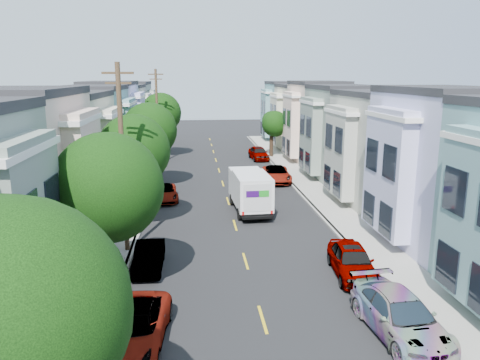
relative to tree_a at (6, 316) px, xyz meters
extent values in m
plane|color=black|center=(6.30, 14.00, -4.91)|extent=(160.00, 160.00, 0.00)
cube|color=black|center=(6.30, 29.00, -4.90)|extent=(12.00, 70.00, 0.02)
cube|color=gray|center=(0.25, 29.00, -4.84)|extent=(0.30, 70.00, 0.15)
cube|color=gray|center=(12.35, 29.00, -4.84)|extent=(0.30, 70.00, 0.15)
cube|color=gray|center=(-1.05, 29.00, -4.84)|extent=(2.60, 70.00, 0.15)
cube|color=gray|center=(13.65, 29.00, -4.84)|extent=(2.60, 70.00, 0.15)
cube|color=gold|center=(6.30, 29.00, -4.91)|extent=(0.12, 70.00, 0.01)
cube|color=#A6A89A|center=(-4.85, 29.00, -4.91)|extent=(5.00, 70.00, 8.50)
cube|color=#A6A89A|center=(17.45, 29.00, -4.91)|extent=(5.00, 70.00, 8.50)
sphere|color=#17470D|center=(0.00, 0.00, 0.02)|extent=(4.70, 4.70, 4.70)
cylinder|color=black|center=(-0.30, 10.87, -3.30)|extent=(0.44, 0.44, 3.22)
sphere|color=#17470D|center=(0.00, 10.87, -0.05)|extent=(4.70, 4.70, 4.70)
cylinder|color=black|center=(-0.30, 20.11, -3.20)|extent=(0.44, 0.44, 3.43)
sphere|color=#17470D|center=(0.00, 20.11, 0.08)|extent=(4.45, 4.45, 4.45)
cylinder|color=black|center=(-0.30, 30.99, -3.22)|extent=(0.44, 0.44, 3.38)
sphere|color=#17470D|center=(0.00, 30.99, 0.09)|extent=(4.63, 4.63, 4.63)
cylinder|color=black|center=(-0.30, 46.69, -3.13)|extent=(0.44, 0.44, 3.56)
sphere|color=#17470D|center=(0.00, 46.69, 0.30)|extent=(4.70, 4.70, 4.70)
cylinder|color=black|center=(12.90, 45.21, -3.46)|extent=(0.44, 0.44, 2.90)
sphere|color=#17470D|center=(13.20, 45.21, -0.95)|extent=(3.05, 3.05, 3.05)
cylinder|color=#42301E|center=(0.00, 16.00, 0.09)|extent=(0.26, 0.26, 10.00)
cube|color=#42301E|center=(0.00, 16.00, 4.69)|extent=(1.60, 0.12, 0.12)
cylinder|color=#42301E|center=(0.00, 42.00, 0.09)|extent=(0.26, 0.26, 10.00)
cube|color=#42301E|center=(0.00, 42.00, 4.69)|extent=(1.60, 0.12, 0.12)
cube|color=silver|center=(7.65, 22.24, -3.16)|extent=(2.26, 4.05, 2.21)
cube|color=silver|center=(7.65, 25.21, -3.25)|extent=(2.26, 1.88, 2.04)
cube|color=black|center=(7.65, 23.09, -4.38)|extent=(2.08, 5.81, 0.23)
cube|color=#2D0A51|center=(7.32, 20.22, -2.89)|extent=(0.85, 0.04, 0.41)
cube|color=#198C1E|center=(8.07, 20.22, -2.89)|extent=(0.66, 0.04, 0.41)
cylinder|color=black|center=(6.63, 21.13, -4.49)|extent=(0.26, 0.85, 0.85)
cylinder|color=black|center=(8.66, 21.13, -4.49)|extent=(0.26, 0.85, 0.85)
cylinder|color=black|center=(6.63, 24.92, -4.49)|extent=(0.26, 0.85, 0.85)
cylinder|color=black|center=(8.66, 24.92, -4.49)|extent=(0.26, 0.85, 0.85)
imported|color=black|center=(8.78, 29.64, -4.17)|extent=(2.95, 5.56, 1.49)
imported|color=black|center=(1.40, 6.56, -4.20)|extent=(2.75, 5.29, 1.42)
imported|color=#ADB2B9|center=(1.40, 13.50, -4.27)|extent=(1.38, 3.85, 1.28)
imported|color=#5B1F10|center=(1.40, 26.69, -4.31)|extent=(2.44, 4.55, 1.22)
imported|color=#545A64|center=(11.20, 6.38, -4.14)|extent=(2.57, 5.30, 1.54)
imported|color=white|center=(11.20, 11.72, -4.15)|extent=(2.22, 4.85, 1.53)
imported|color=black|center=(11.20, 32.22, -4.20)|extent=(2.71, 5.26, 1.42)
imported|color=black|center=(11.20, 43.76, -4.15)|extent=(2.19, 4.84, 1.53)
camera|label=1|loc=(3.69, -8.71, 4.56)|focal=35.00mm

